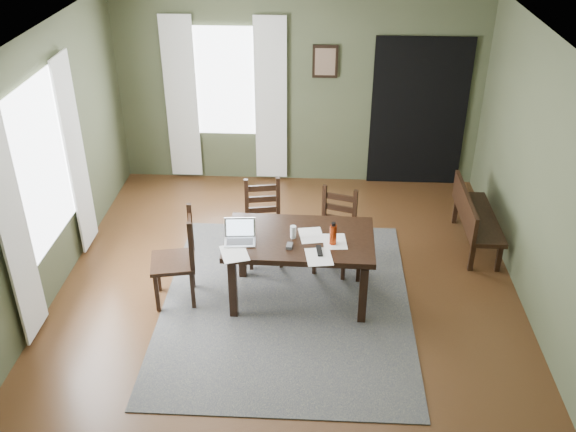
# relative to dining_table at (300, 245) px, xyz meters

# --- Properties ---
(ground) EXTENTS (5.00, 6.00, 0.01)m
(ground) POSITION_rel_dining_table_xyz_m (-0.13, -0.11, -0.68)
(ground) COLOR #492C16
(room_shell) EXTENTS (5.02, 6.02, 2.71)m
(room_shell) POSITION_rel_dining_table_xyz_m (-0.13, -0.11, 1.13)
(room_shell) COLOR #444B31
(room_shell) RESTS_ON ground
(rug) EXTENTS (2.60, 3.20, 0.01)m
(rug) POSITION_rel_dining_table_xyz_m (-0.13, -0.11, -0.67)
(rug) COLOR #424242
(rug) RESTS_ON ground
(dining_table) EXTENTS (1.52, 0.93, 0.75)m
(dining_table) POSITION_rel_dining_table_xyz_m (0.00, 0.00, 0.00)
(dining_table) COLOR black
(dining_table) RESTS_ON rug
(chair_end) EXTENTS (0.53, 0.53, 1.03)m
(chair_end) POSITION_rel_dining_table_xyz_m (-1.26, -0.09, -0.16)
(chair_end) COLOR black
(chair_end) RESTS_ON rug
(chair_back_left) EXTENTS (0.49, 0.49, 0.97)m
(chair_back_left) POSITION_rel_dining_table_xyz_m (-0.44, 0.75, -0.20)
(chair_back_left) COLOR black
(chair_back_left) RESTS_ON rug
(chair_back_right) EXTENTS (0.52, 0.52, 0.95)m
(chair_back_right) POSITION_rel_dining_table_xyz_m (0.38, 0.61, -0.21)
(chair_back_right) COLOR black
(chair_back_right) RESTS_ON rug
(bench) EXTENTS (0.40, 1.26, 0.71)m
(bench) POSITION_rel_dining_table_xyz_m (2.03, 1.17, -0.25)
(bench) COLOR black
(bench) RESTS_ON ground
(laptop) EXTENTS (0.33, 0.27, 0.21)m
(laptop) POSITION_rel_dining_table_xyz_m (-0.60, -0.09, 0.15)
(laptop) COLOR #B7B7BC
(laptop) RESTS_ON dining_table
(computer_mouse) EXTENTS (0.07, 0.11, 0.03)m
(computer_mouse) POSITION_rel_dining_table_xyz_m (-0.10, -0.20, 0.11)
(computer_mouse) COLOR #3F3F42
(computer_mouse) RESTS_ON dining_table
(tv_remote) EXTENTS (0.07, 0.19, 0.02)m
(tv_remote) POSITION_rel_dining_table_xyz_m (0.20, -0.27, 0.10)
(tv_remote) COLOR black
(tv_remote) RESTS_ON dining_table
(drinking_glass) EXTENTS (0.08, 0.08, 0.13)m
(drinking_glass) POSITION_rel_dining_table_xyz_m (-0.07, -0.02, 0.16)
(drinking_glass) COLOR silver
(drinking_glass) RESTS_ON dining_table
(water_bottle) EXTENTS (0.08, 0.08, 0.24)m
(water_bottle) POSITION_rel_dining_table_xyz_m (0.33, -0.11, 0.21)
(water_bottle) COLOR #A12D0C
(water_bottle) RESTS_ON dining_table
(paper_a) EXTENTS (0.34, 0.39, 0.00)m
(paper_a) POSITION_rel_dining_table_xyz_m (-0.63, -0.34, 0.10)
(paper_a) COLOR white
(paper_a) RESTS_ON dining_table
(paper_b) EXTENTS (0.29, 0.36, 0.00)m
(paper_b) POSITION_rel_dining_table_xyz_m (0.20, -0.36, 0.10)
(paper_b) COLOR white
(paper_b) RESTS_ON dining_table
(paper_c) EXTENTS (0.29, 0.34, 0.00)m
(paper_c) POSITION_rel_dining_table_xyz_m (0.12, 0.03, 0.10)
(paper_c) COLOR white
(paper_c) RESTS_ON dining_table
(paper_d) EXTENTS (0.26, 0.32, 0.00)m
(paper_d) POSITION_rel_dining_table_xyz_m (0.35, -0.07, 0.10)
(paper_d) COLOR white
(paper_d) RESTS_ON dining_table
(window_left) EXTENTS (0.01, 1.30, 1.70)m
(window_left) POSITION_rel_dining_table_xyz_m (-2.60, 0.09, 0.78)
(window_left) COLOR white
(window_left) RESTS_ON ground
(window_back) EXTENTS (1.00, 0.01, 1.50)m
(window_back) POSITION_rel_dining_table_xyz_m (-1.13, 2.86, 0.78)
(window_back) COLOR white
(window_back) RESTS_ON ground
(curtain_left_near) EXTENTS (0.03, 0.48, 2.30)m
(curtain_left_near) POSITION_rel_dining_table_xyz_m (-2.57, -0.73, 0.53)
(curtain_left_near) COLOR silver
(curtain_left_near) RESTS_ON ground
(curtain_left_far) EXTENTS (0.03, 0.48, 2.30)m
(curtain_left_far) POSITION_rel_dining_table_xyz_m (-2.57, 0.91, 0.53)
(curtain_left_far) COLOR silver
(curtain_left_far) RESTS_ON ground
(curtain_back_left) EXTENTS (0.44, 0.03, 2.30)m
(curtain_back_left) POSITION_rel_dining_table_xyz_m (-1.75, 2.83, 0.53)
(curtain_back_left) COLOR silver
(curtain_back_left) RESTS_ON ground
(curtain_back_right) EXTENTS (0.44, 0.03, 2.30)m
(curtain_back_right) POSITION_rel_dining_table_xyz_m (-0.51, 2.83, 0.53)
(curtain_back_right) COLOR silver
(curtain_back_right) RESTS_ON ground
(framed_picture) EXTENTS (0.34, 0.03, 0.44)m
(framed_picture) POSITION_rel_dining_table_xyz_m (0.22, 2.86, 1.08)
(framed_picture) COLOR black
(framed_picture) RESTS_ON ground
(doorway_back) EXTENTS (1.30, 0.03, 2.10)m
(doorway_back) POSITION_rel_dining_table_xyz_m (1.52, 2.86, 0.38)
(doorway_back) COLOR black
(doorway_back) RESTS_ON ground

